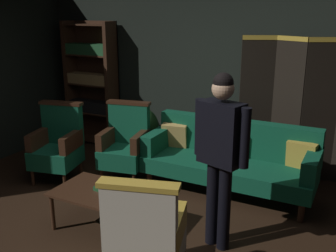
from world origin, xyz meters
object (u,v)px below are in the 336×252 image
(armchair_wing_right, at_px, (58,144))
(standing_figure, at_px, (221,146))
(folding_screen, at_px, (303,108))
(velvet_couch, at_px, (231,156))
(bookshelf, at_px, (92,82))
(armchair_gilt_accent, at_px, (145,238))
(coffee_table, at_px, (103,195))
(potted_plant, at_px, (142,130))
(book_green_cloth, at_px, (107,188))
(armchair_wing_left, at_px, (125,144))

(armchair_wing_right, distance_m, standing_figure, 2.58)
(folding_screen, height_order, velvet_couch, folding_screen)
(bookshelf, height_order, armchair_gilt_accent, bookshelf)
(folding_screen, relative_size, coffee_table, 1.90)
(standing_figure, relative_size, potted_plant, 2.14)
(coffee_table, relative_size, armchair_gilt_accent, 0.96)
(folding_screen, bearing_deg, book_green_cloth, -124.87)
(book_green_cloth, bearing_deg, standing_figure, 9.99)
(velvet_couch, height_order, potted_plant, velvet_couch)
(coffee_table, height_order, armchair_wing_right, armchair_wing_right)
(armchair_gilt_accent, xyz_separation_m, armchair_wing_right, (-2.18, 1.40, 0.00))
(coffee_table, xyz_separation_m, potted_plant, (-0.67, 1.94, 0.09))
(folding_screen, xyz_separation_m, armchair_gilt_accent, (-0.70, -2.93, -0.50))
(folding_screen, xyz_separation_m, standing_figure, (-0.41, -2.04, 0.04))
(coffee_table, bearing_deg, standing_figure, 11.85)
(velvet_couch, distance_m, standing_figure, 1.40)
(folding_screen, distance_m, armchair_wing_right, 3.29)
(coffee_table, xyz_separation_m, standing_figure, (1.18, 0.25, 0.65))
(armchair_wing_right, bearing_deg, potted_plant, 62.01)
(bookshelf, relative_size, standing_figure, 1.20)
(coffee_table, relative_size, standing_figure, 0.59)
(standing_figure, height_order, potted_plant, standing_figure)
(velvet_couch, xyz_separation_m, potted_plant, (-1.55, 0.45, 0.01))
(folding_screen, distance_m, coffee_table, 2.85)
(coffee_table, xyz_separation_m, book_green_cloth, (0.02, 0.04, 0.07))
(armchair_wing_right, xyz_separation_m, book_green_cloth, (1.31, -0.72, -0.05))
(armchair_wing_left, xyz_separation_m, armchair_wing_right, (-0.79, -0.43, 0.00))
(standing_figure, bearing_deg, armchair_wing_left, 150.37)
(velvet_couch, height_order, book_green_cloth, velvet_couch)
(folding_screen, distance_m, book_green_cloth, 2.79)
(armchair_gilt_accent, bearing_deg, coffee_table, 144.30)
(folding_screen, height_order, armchair_wing_right, folding_screen)
(bookshelf, relative_size, armchair_wing_left, 1.97)
(book_green_cloth, bearing_deg, armchair_gilt_accent, -38.26)
(armchair_wing_right, bearing_deg, bookshelf, 109.76)
(velvet_couch, distance_m, armchair_gilt_accent, 2.13)
(velvet_couch, relative_size, standing_figure, 1.25)
(velvet_couch, xyz_separation_m, standing_figure, (0.29, -1.24, 0.57))
(folding_screen, xyz_separation_m, armchair_wing_left, (-2.09, -1.09, -0.50))
(velvet_couch, bearing_deg, book_green_cloth, -120.82)
(folding_screen, distance_m, standing_figure, 2.08)
(folding_screen, bearing_deg, bookshelf, -179.00)
(folding_screen, bearing_deg, coffee_table, -124.75)
(velvet_couch, distance_m, armchair_wing_left, 1.41)
(armchair_wing_left, bearing_deg, book_green_cloth, -65.69)
(coffee_table, relative_size, book_green_cloth, 4.35)
(velvet_couch, distance_m, potted_plant, 1.62)
(armchair_wing_left, height_order, armchair_wing_right, same)
(velvet_couch, xyz_separation_m, armchair_wing_right, (-2.17, -0.72, 0.04))
(velvet_couch, relative_size, book_green_cloth, 9.23)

